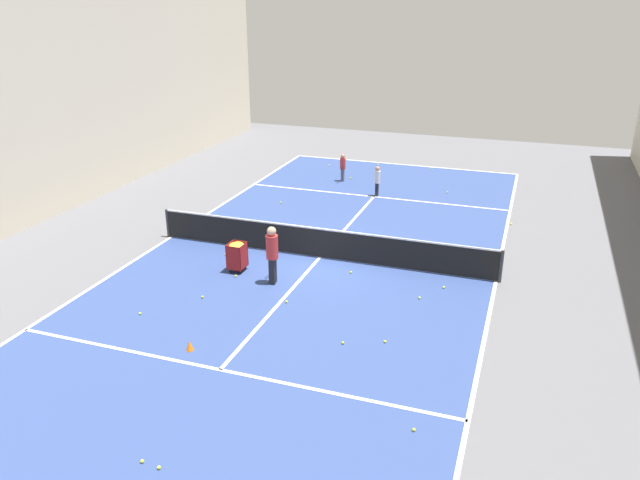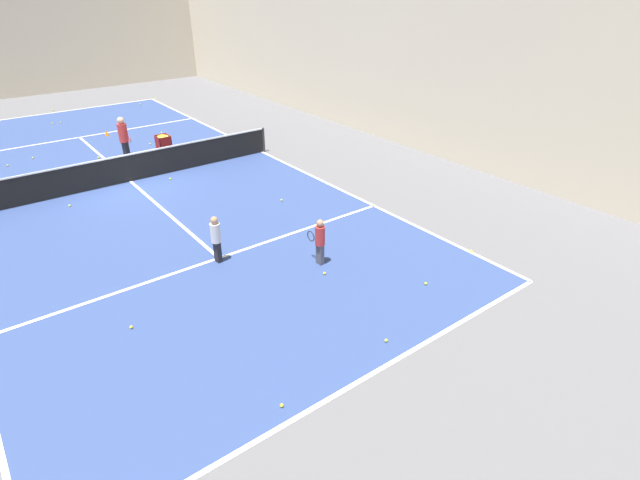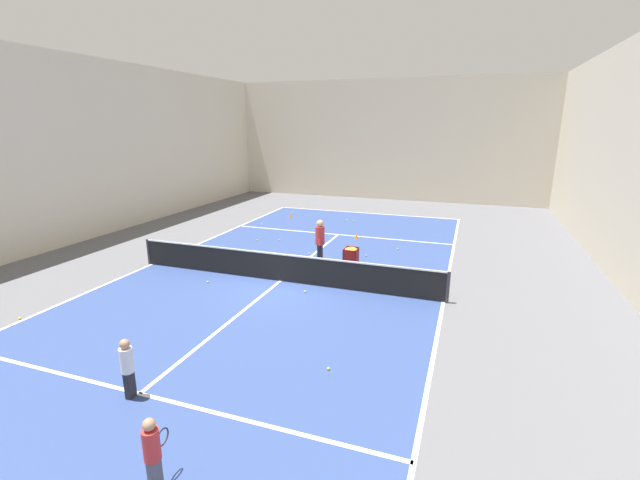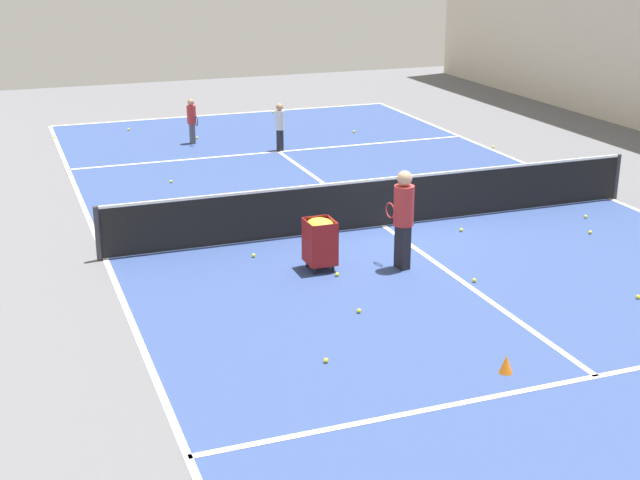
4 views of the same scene
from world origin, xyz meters
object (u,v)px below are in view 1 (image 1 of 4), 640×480
object	(u,v)px
player_near_baseline	(343,166)
coach_at_net	(272,251)
tennis_net	(320,242)
child_midcourt	(377,179)
ball_cart	(237,252)
training_cone_1	(190,345)

from	to	relation	value
player_near_baseline	coach_at_net	distance (m)	10.98
tennis_net	player_near_baseline	size ratio (longest dim) A/B	9.03
player_near_baseline	child_midcourt	size ratio (longest dim) A/B	0.98
coach_at_net	ball_cart	size ratio (longest dim) A/B	1.92
coach_at_net	child_midcourt	distance (m)	9.27
tennis_net	ball_cart	size ratio (longest dim) A/B	12.34
child_midcourt	training_cone_1	size ratio (longest dim) A/B	4.97
coach_at_net	ball_cart	distance (m)	1.49
tennis_net	player_near_baseline	bearing A→B (deg)	-77.38
tennis_net	ball_cart	bearing A→B (deg)	41.55
coach_at_net	child_midcourt	world-z (taller)	coach_at_net
player_near_baseline	training_cone_1	size ratio (longest dim) A/B	4.85
player_near_baseline	training_cone_1	world-z (taller)	player_near_baseline
tennis_net	ball_cart	xyz separation A→B (m)	(2.04, 1.81, 0.11)
tennis_net	ball_cart	distance (m)	2.73
player_near_baseline	coach_at_net	size ratio (longest dim) A/B	0.71
coach_at_net	training_cone_1	bearing A→B (deg)	167.24
tennis_net	coach_at_net	bearing A→B (deg)	73.37
coach_at_net	tennis_net	bearing A→B (deg)	-23.79
ball_cart	tennis_net	bearing A→B (deg)	-138.45
coach_at_net	training_cone_1	world-z (taller)	coach_at_net
child_midcourt	ball_cart	xyz separation A→B (m)	(2.13, 8.79, -0.10)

